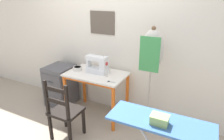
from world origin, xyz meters
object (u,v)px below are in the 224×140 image
at_px(sewing_machine, 98,65).
at_px(thread_spool_near_machine, 107,75).
at_px(fabric_bowl, 78,68).
at_px(storage_box, 160,120).
at_px(scissors, 110,82).
at_px(dress_form, 152,57).
at_px(filing_cabinet, 61,85).
at_px(ironing_board, 160,124).
at_px(wooden_chair, 65,112).

relative_size(sewing_machine, thread_spool_near_machine, 8.06).
height_order(fabric_bowl, storage_box, storage_box).
bearing_deg(storage_box, fabric_bowl, 150.86).
bearing_deg(scissors, fabric_bowl, 165.96).
bearing_deg(scissors, dress_form, 27.85).
xyz_separation_m(filing_cabinet, ironing_board, (2.03, -0.88, 0.39)).
bearing_deg(dress_form, sewing_machine, -177.10).
relative_size(thread_spool_near_machine, dress_form, 0.03).
distance_m(scissors, ironing_board, 1.11).
distance_m(scissors, thread_spool_near_machine, 0.20).
bearing_deg(fabric_bowl, thread_spool_near_machine, -2.92).
height_order(filing_cabinet, storage_box, storage_box).
bearing_deg(ironing_board, storage_box, -86.40).
xyz_separation_m(sewing_machine, fabric_bowl, (-0.37, -0.05, -0.10)).
height_order(sewing_machine, wooden_chair, sewing_machine).
xyz_separation_m(filing_cabinet, dress_form, (1.65, 0.05, 0.77)).
height_order(scissors, ironing_board, ironing_board).
xyz_separation_m(sewing_machine, ironing_board, (1.22, -0.89, -0.14)).
relative_size(fabric_bowl, filing_cabinet, 0.20).
bearing_deg(scissors, sewing_machine, 146.14).
bearing_deg(ironing_board, filing_cabinet, 156.58).
bearing_deg(thread_spool_near_machine, sewing_machine, 158.32).
xyz_separation_m(sewing_machine, dress_form, (0.84, 0.04, 0.25)).
xyz_separation_m(thread_spool_near_machine, dress_form, (0.64, 0.12, 0.36)).
bearing_deg(thread_spool_near_machine, scissors, -46.71).
bearing_deg(storage_box, sewing_machine, 142.61).
xyz_separation_m(fabric_bowl, scissors, (0.70, -0.18, -0.03)).
distance_m(wooden_chair, dress_form, 1.42).
relative_size(sewing_machine, fabric_bowl, 2.49).
distance_m(thread_spool_near_machine, filing_cabinet, 1.09).
distance_m(fabric_bowl, thread_spool_near_machine, 0.56).
bearing_deg(ironing_board, dress_form, 112.31).
bearing_deg(wooden_chair, filing_cabinet, 133.70).
xyz_separation_m(sewing_machine, scissors, (0.33, -0.22, -0.13)).
relative_size(sewing_machine, filing_cabinet, 0.49).
bearing_deg(scissors, thread_spool_near_machine, 133.29).
bearing_deg(wooden_chair, storage_box, -8.46).
distance_m(sewing_machine, wooden_chair, 0.88).
distance_m(sewing_machine, ironing_board, 1.52).
xyz_separation_m(fabric_bowl, ironing_board, (1.59, -0.84, -0.04)).
height_order(wooden_chair, dress_form, dress_form).
xyz_separation_m(thread_spool_near_machine, storage_box, (1.03, -0.86, 0.06)).
relative_size(thread_spool_near_machine, wooden_chair, 0.05).
bearing_deg(dress_form, thread_spool_near_machine, -169.37).
relative_size(sewing_machine, dress_form, 0.23).
bearing_deg(ironing_board, scissors, 143.33).
xyz_separation_m(fabric_bowl, storage_box, (1.59, -0.89, 0.05)).
bearing_deg(wooden_chair, fabric_bowl, 110.29).
bearing_deg(wooden_chair, scissors, 48.99).
bearing_deg(storage_box, scissors, 141.36).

